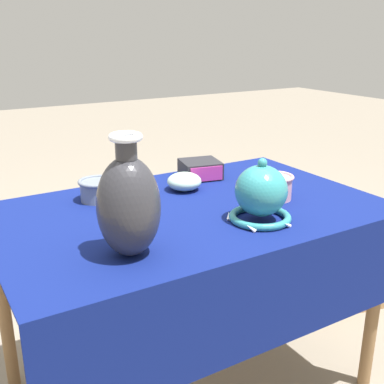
{
  "coord_description": "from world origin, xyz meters",
  "views": [
    {
      "loc": [
        -0.73,
        -1.24,
        1.23
      ],
      "look_at": [
        -0.09,
        -0.16,
        0.8
      ],
      "focal_mm": 45.0,
      "sensor_mm": 36.0,
      "label": 1
    }
  ],
  "objects_px": {
    "vase_tall_bulbous": "(129,205)",
    "wooden_crate": "(338,281)",
    "bowl_shallow_celadon": "(184,181)",
    "cup_wide_rose": "(276,186)",
    "cup_wide_slate": "(98,189)",
    "vase_dome_bell": "(261,195)",
    "mosaic_tile_box": "(200,169)"
  },
  "relations": [
    {
      "from": "bowl_shallow_celadon",
      "to": "cup_wide_slate",
      "type": "distance_m",
      "value": 0.31
    },
    {
      "from": "cup_wide_slate",
      "to": "cup_wide_rose",
      "type": "bearing_deg",
      "value": -29.64
    },
    {
      "from": "mosaic_tile_box",
      "to": "cup_wide_rose",
      "type": "xyz_separation_m",
      "value": [
        0.08,
        -0.34,
        0.01
      ]
    },
    {
      "from": "vase_dome_bell",
      "to": "mosaic_tile_box",
      "type": "relative_size",
      "value": 1.18
    },
    {
      "from": "vase_tall_bulbous",
      "to": "cup_wide_rose",
      "type": "distance_m",
      "value": 0.61
    },
    {
      "from": "vase_tall_bulbous",
      "to": "mosaic_tile_box",
      "type": "bearing_deg",
      "value": 43.54
    },
    {
      "from": "vase_tall_bulbous",
      "to": "cup_wide_slate",
      "type": "bearing_deg",
      "value": 80.24
    },
    {
      "from": "vase_dome_bell",
      "to": "wooden_crate",
      "type": "relative_size",
      "value": 0.42
    },
    {
      "from": "vase_tall_bulbous",
      "to": "bowl_shallow_celadon",
      "type": "distance_m",
      "value": 0.54
    },
    {
      "from": "vase_dome_bell",
      "to": "cup_wide_slate",
      "type": "bearing_deg",
      "value": 129.81
    },
    {
      "from": "mosaic_tile_box",
      "to": "cup_wide_rose",
      "type": "bearing_deg",
      "value": -63.74
    },
    {
      "from": "cup_wide_slate",
      "to": "cup_wide_rose",
      "type": "height_order",
      "value": "cup_wide_rose"
    },
    {
      "from": "vase_dome_bell",
      "to": "mosaic_tile_box",
      "type": "bearing_deg",
      "value": 80.15
    },
    {
      "from": "vase_tall_bulbous",
      "to": "cup_wide_rose",
      "type": "xyz_separation_m",
      "value": [
        0.59,
        0.14,
        -0.09
      ]
    },
    {
      "from": "vase_dome_bell",
      "to": "bowl_shallow_celadon",
      "type": "xyz_separation_m",
      "value": [
        -0.05,
        0.37,
        -0.05
      ]
    },
    {
      "from": "cup_wide_rose",
      "to": "mosaic_tile_box",
      "type": "bearing_deg",
      "value": 104.0
    },
    {
      "from": "vase_dome_bell",
      "to": "cup_wide_rose",
      "type": "relative_size",
      "value": 1.69
    },
    {
      "from": "vase_dome_bell",
      "to": "cup_wide_slate",
      "type": "height_order",
      "value": "vase_dome_bell"
    },
    {
      "from": "bowl_shallow_celadon",
      "to": "cup_wide_slate",
      "type": "height_order",
      "value": "cup_wide_slate"
    },
    {
      "from": "mosaic_tile_box",
      "to": "cup_wide_slate",
      "type": "height_order",
      "value": "cup_wide_slate"
    },
    {
      "from": "mosaic_tile_box",
      "to": "cup_wide_slate",
      "type": "relative_size",
      "value": 1.32
    },
    {
      "from": "cup_wide_slate",
      "to": "wooden_crate",
      "type": "distance_m",
      "value": 1.3
    },
    {
      "from": "bowl_shallow_celadon",
      "to": "wooden_crate",
      "type": "bearing_deg",
      "value": -1.33
    },
    {
      "from": "vase_dome_bell",
      "to": "mosaic_tile_box",
      "type": "xyz_separation_m",
      "value": [
        0.08,
        0.47,
        -0.05
      ]
    },
    {
      "from": "vase_tall_bulbous",
      "to": "cup_wide_rose",
      "type": "relative_size",
      "value": 2.65
    },
    {
      "from": "vase_tall_bulbous",
      "to": "wooden_crate",
      "type": "height_order",
      "value": "vase_tall_bulbous"
    },
    {
      "from": "vase_tall_bulbous",
      "to": "bowl_shallow_celadon",
      "type": "relative_size",
      "value": 2.56
    },
    {
      "from": "vase_tall_bulbous",
      "to": "cup_wide_rose",
      "type": "height_order",
      "value": "vase_tall_bulbous"
    },
    {
      "from": "vase_tall_bulbous",
      "to": "cup_wide_slate",
      "type": "relative_size",
      "value": 2.46
    },
    {
      "from": "cup_wide_rose",
      "to": "wooden_crate",
      "type": "xyz_separation_m",
      "value": [
        0.62,
        0.22,
        -0.64
      ]
    },
    {
      "from": "vase_dome_bell",
      "to": "bowl_shallow_celadon",
      "type": "bearing_deg",
      "value": 97.56
    },
    {
      "from": "vase_dome_bell",
      "to": "cup_wide_rose",
      "type": "distance_m",
      "value": 0.21
    }
  ]
}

